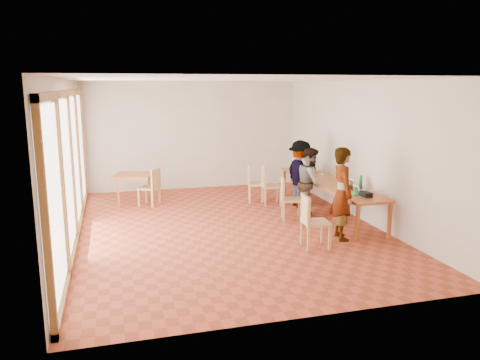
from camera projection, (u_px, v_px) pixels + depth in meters
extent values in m
plane|color=#AA4229|center=(227.00, 227.00, 9.68)|extent=(8.00, 8.00, 0.00)
cube|color=beige|center=(193.00, 136.00, 13.17)|extent=(6.00, 0.10, 3.00)
cube|color=beige|center=(305.00, 203.00, 5.60)|extent=(6.00, 0.10, 3.00)
cube|color=beige|center=(360.00, 150.00, 10.16)|extent=(0.10, 8.00, 3.00)
cube|color=white|center=(70.00, 162.00, 8.62)|extent=(0.10, 8.00, 3.00)
cube|color=white|center=(226.00, 78.00, 9.08)|extent=(6.00, 8.00, 0.04)
cube|color=#A75225|center=(329.00, 183.00, 10.59)|extent=(0.80, 4.00, 0.05)
cube|color=#A75225|center=(358.00, 224.00, 8.74)|extent=(0.06, 0.06, 0.70)
cube|color=#A75225|center=(284.00, 183.00, 12.41)|extent=(0.06, 0.06, 0.70)
cube|color=#A75225|center=(390.00, 221.00, 8.92)|extent=(0.06, 0.06, 0.70)
cube|color=#A75225|center=(308.00, 182.00, 12.59)|extent=(0.06, 0.06, 0.70)
cube|color=#A75225|center=(134.00, 175.00, 11.49)|extent=(0.90, 0.90, 0.05)
cube|color=#A75225|center=(118.00, 194.00, 11.10)|extent=(0.05, 0.05, 0.70)
cube|color=#A75225|center=(118.00, 188.00, 11.84)|extent=(0.05, 0.05, 0.70)
cube|color=#A75225|center=(152.00, 192.00, 11.30)|extent=(0.05, 0.05, 0.70)
cube|color=#A75225|center=(149.00, 186.00, 12.04)|extent=(0.05, 0.05, 0.70)
cube|color=tan|center=(316.00, 222.00, 8.40)|extent=(0.50, 0.50, 0.04)
cube|color=tan|center=(305.00, 209.00, 8.32)|extent=(0.09, 0.46, 0.48)
cube|color=tan|center=(292.00, 200.00, 10.16)|extent=(0.54, 0.54, 0.04)
cube|color=tan|center=(283.00, 188.00, 10.11)|extent=(0.16, 0.44, 0.46)
cube|color=tan|center=(257.00, 184.00, 11.75)|extent=(0.54, 0.54, 0.04)
cube|color=tan|center=(249.00, 174.00, 11.69)|extent=(0.15, 0.45, 0.47)
cube|color=tan|center=(271.00, 186.00, 11.48)|extent=(0.51, 0.51, 0.04)
cube|color=tan|center=(263.00, 176.00, 11.40)|extent=(0.10, 0.45, 0.47)
cube|color=tan|center=(149.00, 188.00, 11.40)|extent=(0.59, 0.59, 0.04)
cube|color=tan|center=(156.00, 178.00, 11.29)|extent=(0.27, 0.38, 0.45)
imported|color=gray|center=(342.00, 194.00, 8.81)|extent=(0.51, 0.70, 1.77)
imported|color=gray|center=(311.00, 183.00, 10.33)|extent=(0.85, 0.93, 1.56)
imported|color=gray|center=(300.00, 174.00, 11.24)|extent=(0.69, 1.09, 1.61)
cube|color=green|center=(353.00, 194.00, 9.34)|extent=(0.16, 0.22, 0.02)
cube|color=white|center=(357.00, 190.00, 9.35)|extent=(0.07, 0.20, 0.18)
cube|color=green|center=(348.00, 189.00, 9.76)|extent=(0.21, 0.29, 0.03)
cube|color=white|center=(353.00, 184.00, 9.76)|extent=(0.10, 0.26, 0.23)
cube|color=green|center=(311.00, 171.00, 11.81)|extent=(0.22, 0.29, 0.03)
cube|color=white|center=(315.00, 167.00, 11.80)|extent=(0.11, 0.26, 0.23)
imported|color=yellow|center=(343.00, 180.00, 10.53)|extent=(0.17, 0.17, 0.10)
cylinder|color=#237948|center=(361.00, 182.00, 9.86)|extent=(0.07, 0.07, 0.28)
cylinder|color=silver|center=(365.00, 192.00, 9.35)|extent=(0.07, 0.07, 0.09)
cylinder|color=white|center=(322.00, 175.00, 11.24)|extent=(0.08, 0.08, 0.06)
cube|color=#D83445|center=(300.00, 173.00, 11.63)|extent=(0.05, 0.10, 0.01)
cube|color=black|center=(366.00, 194.00, 9.15)|extent=(0.16, 0.26, 0.09)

